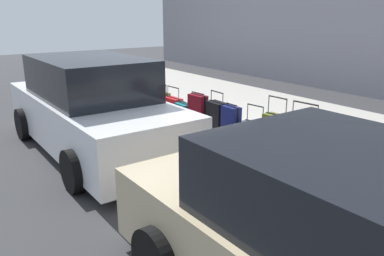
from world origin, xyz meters
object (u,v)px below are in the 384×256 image
Objects in this scene: suitcase_red_2 at (302,148)px; suitcase_teal_8 at (184,115)px; suitcase_black_6 at (216,120)px; fire_hydrant at (136,91)px; suitcase_navy_5 at (231,126)px; suitcase_silver_11 at (152,99)px; suitcase_maroon_7 at (198,114)px; suitcase_olive_10 at (162,104)px; bollard_post at (120,89)px; parked_car_white_1 at (92,109)px; suitcase_red_9 at (173,110)px; suitcase_olive_3 at (275,138)px; suitcase_maroon_0 at (365,173)px; suitcase_teal_1 at (333,165)px; suitcase_silver_4 at (254,137)px.

suitcase_teal_8 is (3.00, 0.11, -0.13)m from suitcase_red_2.
suitcase_black_6 reaches higher than fire_hydrant.
suitcase_navy_5 is 3.07m from suitcase_silver_11.
suitcase_olive_10 is (1.55, -0.09, -0.10)m from suitcase_maroon_7.
bollard_post is (2.99, 0.08, 0.10)m from suitcase_teal_8.
parked_car_white_1 is (3.09, 2.07, 0.28)m from suitcase_red_2.
parked_car_white_1 is at bearing 102.08° from suitcase_red_9.
suitcase_red_9 is 0.17× the size of parked_car_white_1.
suitcase_maroon_7 is at bearing 0.51° from suitcase_navy_5.
suitcase_black_6 is 1.21× the size of suitcase_olive_10.
bollard_post is at bearing 1.42° from suitcase_maroon_7.
suitcase_olive_3 is 1.98m from suitcase_maroon_7.
parked_car_white_1 is at bearing 137.52° from fire_hydrant.
suitcase_maroon_0 reaches higher than suitcase_teal_1.
suitcase_navy_5 is 1.01× the size of suitcase_red_9.
parked_car_white_1 is at bearing 87.54° from suitcase_teal_8.
suitcase_teal_8 is (1.49, 0.02, -0.11)m from suitcase_navy_5.
suitcase_silver_4 is 3.53m from suitcase_silver_11.
suitcase_red_2 is 0.54m from suitcase_olive_3.
suitcase_black_6 is at bearing 4.03° from suitcase_silver_4.
suitcase_teal_1 is 0.74× the size of suitcase_maroon_7.
suitcase_maroon_0 is 4.61m from suitcase_red_9.
suitcase_red_2 reaches higher than suitcase_silver_11.
suitcase_teal_1 is 0.55m from suitcase_red_2.
suitcase_maroon_0 is 1.26× the size of suitcase_silver_4.
parked_car_white_1 is (1.57, 1.97, 0.29)m from suitcase_navy_5.
suitcase_navy_5 reaches higher than suitcase_red_9.
parked_car_white_1 is at bearing 25.17° from suitcase_maroon_0.
suitcase_teal_8 is 0.12× the size of parked_car_white_1.
suitcase_black_6 reaches higher than suitcase_navy_5.
suitcase_navy_5 is at bearing 178.25° from suitcase_olive_10.
suitcase_maroon_7 is 2.06m from parked_car_white_1.
suitcase_teal_8 is 2.00m from parked_car_white_1.
suitcase_silver_11 is at bearing -175.77° from fire_hydrant.
suitcase_navy_5 is at bearing -0.21° from suitcase_maroon_0.
suitcase_silver_11 reaches higher than suitcase_navy_5.
suitcase_maroon_7 is 0.87× the size of suitcase_silver_11.
suitcase_navy_5 is at bearing -179.30° from suitcase_teal_8.
bollard_post is (2.47, 0.15, 0.09)m from suitcase_red_9.
suitcase_red_2 reaches higher than suitcase_navy_5.
suitcase_olive_3 is (1.08, 0.01, 0.11)m from suitcase_teal_1.
fire_hydrant is at bearing 0.55° from suitcase_olive_3.
suitcase_red_2 is 4.58m from suitcase_silver_11.
suitcase_black_6 reaches higher than suitcase_silver_4.
suitcase_silver_11 is at bearing -3.41° from suitcase_olive_10.
suitcase_maroon_0 reaches higher than suitcase_silver_4.
fire_hydrant is at bearing 0.54° from suitcase_teal_1.
suitcase_teal_8 is (1.96, 0.14, -0.02)m from suitcase_silver_4.
suitcase_silver_4 is at bearing -1.63° from suitcase_red_2.
suitcase_red_2 is 3.52m from suitcase_red_9.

